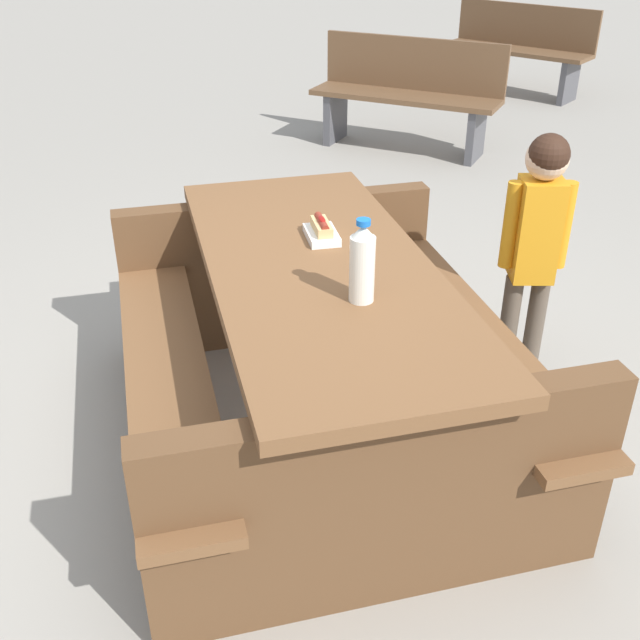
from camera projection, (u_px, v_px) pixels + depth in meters
ground_plane at (320, 435)px, 2.99m from camera, size 30.00×30.00×0.00m
picnic_table at (320, 339)px, 2.77m from camera, size 1.88×1.51×0.75m
soda_bottle at (362, 264)px, 2.32m from camera, size 0.08×0.08×0.27m
hotdog_tray at (322, 231)px, 2.78m from camera, size 0.18×0.11×0.08m
child_in_coat at (536, 231)px, 2.99m from camera, size 0.18×0.27×1.09m
park_bench_near at (408, 92)px, 6.02m from camera, size 1.21×1.45×0.85m
park_bench_mid at (519, 47)px, 7.68m from camera, size 1.40×1.28×0.85m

